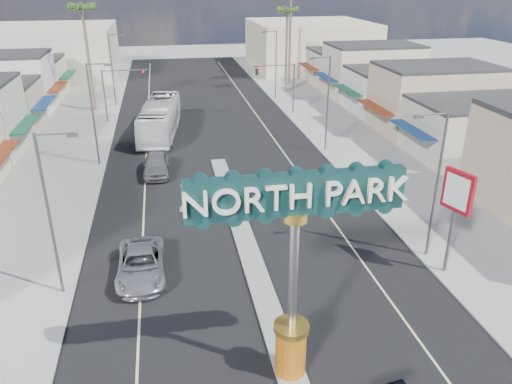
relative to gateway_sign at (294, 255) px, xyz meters
name	(u,v)px	position (x,y,z in m)	size (l,w,h in m)	color
ground	(217,157)	(0.00, 28.02, -5.93)	(160.00, 160.00, 0.00)	gray
road	(217,157)	(0.00, 28.02, -5.92)	(20.00, 120.00, 0.01)	black
median_island	(244,239)	(0.00, 12.02, -5.85)	(1.30, 30.00, 0.16)	gray
sidewalk_left	(60,167)	(-14.00, 28.02, -5.87)	(8.00, 120.00, 0.12)	gray
sidewalk_right	(358,148)	(14.00, 28.02, -5.87)	(8.00, 120.00, 0.12)	gray
storefront_row_right	(398,87)	(24.00, 41.02, -2.93)	(12.00, 42.00, 6.00)	#B7B29E
backdrop_far_left	(52,51)	(-22.00, 73.02, -1.93)	(20.00, 20.00, 8.00)	#B7B29E
backdrop_far_right	(310,45)	(22.00, 73.02, -1.93)	(20.00, 20.00, 8.00)	beige
gateway_sign	(294,255)	(0.00, 0.00, 0.00)	(8.20, 1.50, 9.15)	#B6420E
traffic_signal_left	(120,85)	(-9.18, 42.02, -1.65)	(5.09, 0.45, 6.00)	#47474C
traffic_signal_right	(279,79)	(9.18, 42.02, -1.65)	(5.09, 0.45, 6.00)	#47474C
streetlight_l_near	(51,208)	(-10.43, 8.02, -0.86)	(2.03, 0.22, 9.00)	#47474C
streetlight_l_mid	(94,110)	(-10.43, 28.02, -0.86)	(2.03, 0.22, 9.00)	#47474C
streetlight_l_far	(113,66)	(-10.43, 50.02, -0.86)	(2.03, 0.22, 9.00)	#47474C
streetlight_r_near	(435,179)	(10.43, 8.02, -0.86)	(2.03, 0.22, 9.00)	#47474C
streetlight_r_mid	(326,99)	(10.43, 28.02, -0.86)	(2.03, 0.22, 9.00)	#47474C
streetlight_r_far	(275,61)	(10.43, 50.02, -0.86)	(2.03, 0.22, 9.00)	#47474C
palm_left_far	(83,14)	(-13.00, 48.02, 5.57)	(2.60, 2.60, 13.10)	brown
palm_right_mid	(287,15)	(13.00, 54.02, 4.67)	(2.60, 2.60, 12.10)	brown
suv_left	(141,264)	(-6.44, 8.93, -5.14)	(2.63, 5.70, 1.59)	#AAABAF
car_parked_left	(156,164)	(-5.50, 24.80, -5.04)	(2.10, 5.23, 1.78)	slate
city_bus	(160,118)	(-5.00, 36.24, -4.10)	(3.07, 13.13, 3.66)	silver
bank_pylon_sign	(457,197)	(10.72, 6.13, -1.17)	(0.82, 1.90, 6.14)	#47474C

